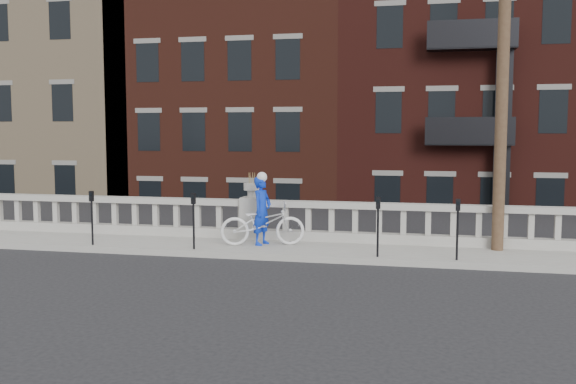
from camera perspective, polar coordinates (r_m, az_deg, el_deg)
name	(u,v)px	position (r m, az deg, el deg)	size (l,w,h in m)	color
ground	(201,277)	(13.46, -7.73, -7.49)	(120.00, 120.00, 0.00)	black
sidewalk	(242,247)	(16.23, -4.09, -4.94)	(32.00, 2.20, 0.15)	gray
balustrade	(252,220)	(17.05, -3.21, -2.51)	(28.00, 0.34, 1.03)	gray
planter_pedestal	(252,213)	(17.02, -3.21, -1.87)	(0.55, 0.55, 1.76)	gray
lower_level	(355,137)	(35.58, 5.94, 4.86)	(80.00, 44.00, 20.80)	#605E59
utility_pole	(504,34)	(16.15, 18.65, 13.13)	(1.60, 0.28, 10.00)	#422D1E
parking_meter_a	(92,211)	(16.73, -17.04, -1.67)	(0.10, 0.09, 1.36)	black
parking_meter_b	(194,214)	(15.60, -8.40, -1.99)	(0.10, 0.09, 1.36)	black
parking_meter_c	(378,220)	(14.64, 8.00, -2.47)	(0.10, 0.09, 1.36)	black
parking_meter_d	(458,222)	(14.62, 14.84, -2.62)	(0.10, 0.09, 1.36)	black
bicycle	(262,223)	(16.04, -2.28, -2.79)	(0.73, 2.10, 1.10)	silver
cyclist	(262,211)	(16.06, -2.32, -1.66)	(0.63, 0.41, 1.72)	#0C2CB7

